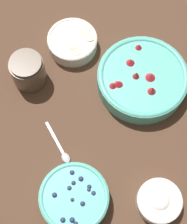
{
  "coord_description": "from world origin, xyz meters",
  "views": [
    {
      "loc": [
        -0.38,
        -0.0,
        1.01
      ],
      "look_at": [
        0.01,
        -0.04,
        0.05
      ],
      "focal_mm": 60.0,
      "sensor_mm": 36.0,
      "label": 1
    }
  ],
  "objects_px": {
    "bowl_strawberries": "(142,79)",
    "bowl_bananas": "(72,42)",
    "bowl_blueberries": "(74,198)",
    "bowl_cream": "(158,201)",
    "jar_chocolate": "(28,71)"
  },
  "relations": [
    {
      "from": "bowl_blueberries",
      "to": "bowl_cream",
      "type": "bearing_deg",
      "value": -97.6
    },
    {
      "from": "bowl_bananas",
      "to": "bowl_cream",
      "type": "height_order",
      "value": "same"
    },
    {
      "from": "bowl_strawberries",
      "to": "jar_chocolate",
      "type": "distance_m",
      "value": 0.33
    },
    {
      "from": "bowl_bananas",
      "to": "jar_chocolate",
      "type": "distance_m",
      "value": 0.17
    },
    {
      "from": "bowl_blueberries",
      "to": "jar_chocolate",
      "type": "distance_m",
      "value": 0.39
    },
    {
      "from": "bowl_blueberries",
      "to": "bowl_bananas",
      "type": "height_order",
      "value": "bowl_blueberries"
    },
    {
      "from": "bowl_blueberries",
      "to": "bowl_strawberries",
      "type": "bearing_deg",
      "value": -34.98
    },
    {
      "from": "bowl_blueberries",
      "to": "bowl_bananas",
      "type": "xyz_separation_m",
      "value": [
        0.48,
        -0.03,
        -0.01
      ]
    },
    {
      "from": "bowl_strawberries",
      "to": "bowl_cream",
      "type": "relative_size",
      "value": 2.25
    },
    {
      "from": "bowl_strawberries",
      "to": "bowl_cream",
      "type": "xyz_separation_m",
      "value": [
        -0.35,
        0.01,
        -0.01
      ]
    },
    {
      "from": "bowl_blueberries",
      "to": "bowl_bananas",
      "type": "bearing_deg",
      "value": -4.15
    },
    {
      "from": "bowl_cream",
      "to": "jar_chocolate",
      "type": "height_order",
      "value": "jar_chocolate"
    },
    {
      "from": "bowl_blueberries",
      "to": "bowl_cream",
      "type": "distance_m",
      "value": 0.22
    },
    {
      "from": "bowl_strawberries",
      "to": "bowl_bananas",
      "type": "bearing_deg",
      "value": 51.66
    },
    {
      "from": "bowl_strawberries",
      "to": "bowl_bananas",
      "type": "distance_m",
      "value": 0.24
    }
  ]
}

